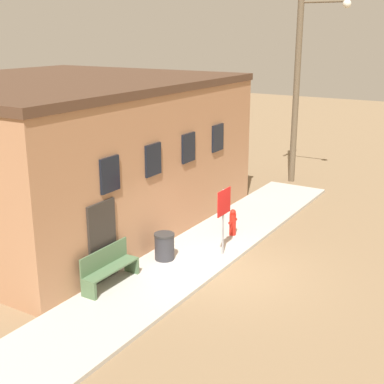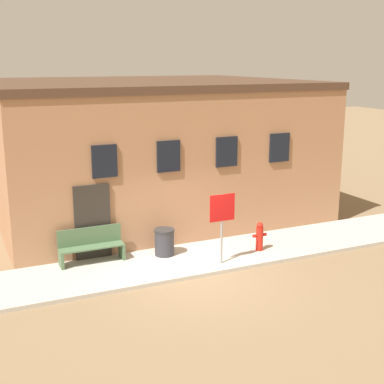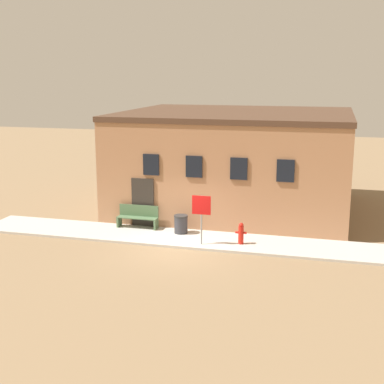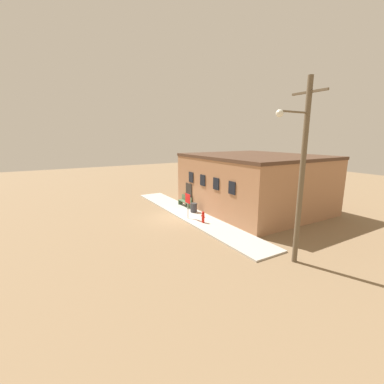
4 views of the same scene
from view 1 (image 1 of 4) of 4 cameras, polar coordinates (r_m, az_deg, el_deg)
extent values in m
plane|color=#846B4C|center=(14.68, 3.32, -8.49)|extent=(80.00, 80.00, 0.00)
cube|color=#BCB7AD|center=(15.19, -0.61, -7.34)|extent=(17.54, 2.34, 0.10)
cube|color=#A87551|center=(18.80, -14.28, 4.02)|extent=(10.72, 9.37, 4.55)
cube|color=#4C3323|center=(18.44, -14.82, 11.29)|extent=(10.82, 9.47, 0.24)
cube|color=black|center=(13.54, -8.77, 1.86)|extent=(0.70, 0.08, 0.90)
cube|color=black|center=(14.97, -4.17, 3.45)|extent=(0.70, 0.08, 0.90)
cube|color=black|center=(16.50, -0.39, 4.75)|extent=(0.70, 0.08, 0.90)
cube|color=black|center=(18.09, 2.75, 5.80)|extent=(0.70, 0.08, 0.90)
cube|color=#2D2823|center=(13.79, -9.53, -5.43)|extent=(1.00, 0.08, 2.20)
cylinder|color=red|center=(16.82, 4.36, -3.46)|extent=(0.21, 0.21, 0.70)
sphere|color=red|center=(16.68, 4.39, -2.16)|extent=(0.19, 0.19, 0.19)
cylinder|color=red|center=(16.64, 4.11, -3.29)|extent=(0.11, 0.09, 0.09)
cylinder|color=red|center=(16.92, 4.62, -2.96)|extent=(0.11, 0.09, 0.09)
cylinder|color=gray|center=(15.18, 3.34, -3.23)|extent=(0.06, 0.06, 1.94)
cube|color=red|center=(14.98, 3.44, -1.08)|extent=(0.73, 0.02, 0.73)
cube|color=#4C6B47|center=(13.24, -10.96, -10.23)|extent=(0.08, 0.44, 0.43)
cube|color=#4C6B47|center=(14.38, -6.45, -7.73)|extent=(0.08, 0.44, 0.43)
cube|color=#4C6B47|center=(13.70, -8.65, -8.05)|extent=(1.76, 0.44, 0.04)
cube|color=#4C6B47|center=(13.71, -9.35, -6.84)|extent=(1.76, 0.04, 0.49)
cylinder|color=#333338|center=(15.06, -2.96, -5.92)|extent=(0.55, 0.55, 0.70)
cylinder|color=#2D2D2D|center=(14.92, -2.98, -4.57)|extent=(0.58, 0.58, 0.06)
cylinder|color=brown|center=(22.90, 11.15, 12.04)|extent=(0.26, 0.26, 8.97)
cylinder|color=brown|center=(22.56, 13.87, 19.12)|extent=(0.09, 1.83, 0.09)
sphere|color=silver|center=(22.28, 16.20, 18.73)|extent=(0.32, 0.32, 0.32)
camera|label=2|loc=(8.32, 71.89, -0.27)|focal=50.00mm
camera|label=3|loc=(21.46, 68.39, 7.32)|focal=50.00mm
camera|label=4|loc=(29.35, 37.94, 13.40)|focal=24.00mm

